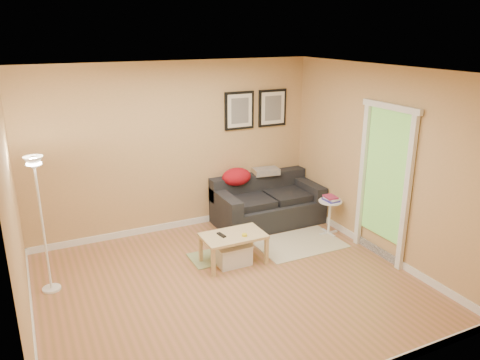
# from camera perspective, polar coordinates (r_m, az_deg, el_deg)

# --- Properties ---
(floor) EXTENTS (4.50, 4.50, 0.00)m
(floor) POSITION_cam_1_polar(r_m,az_deg,el_deg) (5.92, -1.26, -12.79)
(floor) COLOR #AD6C4A
(floor) RESTS_ON ground
(ceiling) EXTENTS (4.50, 4.50, 0.00)m
(ceiling) POSITION_cam_1_polar(r_m,az_deg,el_deg) (5.10, -1.46, 13.18)
(ceiling) COLOR white
(ceiling) RESTS_ON wall_back
(wall_back) EXTENTS (4.50, 0.00, 4.50)m
(wall_back) POSITION_cam_1_polar(r_m,az_deg,el_deg) (7.17, -8.00, 3.88)
(wall_back) COLOR tan
(wall_back) RESTS_ON ground
(wall_front) EXTENTS (4.50, 0.00, 4.50)m
(wall_front) POSITION_cam_1_polar(r_m,az_deg,el_deg) (3.78, 11.47, -9.62)
(wall_front) COLOR tan
(wall_front) RESTS_ON ground
(wall_left) EXTENTS (0.00, 4.00, 4.00)m
(wall_left) POSITION_cam_1_polar(r_m,az_deg,el_deg) (4.95, -25.89, -4.36)
(wall_left) COLOR tan
(wall_left) RESTS_ON ground
(wall_right) EXTENTS (0.00, 4.00, 4.00)m
(wall_right) POSITION_cam_1_polar(r_m,az_deg,el_deg) (6.58, 16.80, 1.99)
(wall_right) COLOR tan
(wall_right) RESTS_ON ground
(baseboard_back) EXTENTS (4.50, 0.02, 0.10)m
(baseboard_back) POSITION_cam_1_polar(r_m,az_deg,el_deg) (7.56, -7.56, -5.37)
(baseboard_back) COLOR white
(baseboard_back) RESTS_ON ground
(baseboard_left) EXTENTS (0.02, 4.00, 0.10)m
(baseboard_left) POSITION_cam_1_polar(r_m,az_deg,el_deg) (5.51, -23.95, -16.48)
(baseboard_left) COLOR white
(baseboard_left) RESTS_ON ground
(baseboard_right) EXTENTS (0.02, 4.00, 0.10)m
(baseboard_right) POSITION_cam_1_polar(r_m,az_deg,el_deg) (7.01, 15.81, -7.88)
(baseboard_right) COLOR white
(baseboard_right) RESTS_ON ground
(sofa) EXTENTS (1.70, 0.90, 0.75)m
(sofa) POSITION_cam_1_polar(r_m,az_deg,el_deg) (7.55, 3.44, -2.58)
(sofa) COLOR black
(sofa) RESTS_ON ground
(red_throw) EXTENTS (0.48, 0.36, 0.28)m
(red_throw) POSITION_cam_1_polar(r_m,az_deg,el_deg) (7.46, -0.43, 0.40)
(red_throw) COLOR red
(red_throw) RESTS_ON sofa
(plaid_throw) EXTENTS (0.45, 0.32, 0.10)m
(plaid_throw) POSITION_cam_1_polar(r_m,az_deg,el_deg) (7.73, 3.19, 1.07)
(plaid_throw) COLOR tan
(plaid_throw) RESTS_ON sofa
(framed_print_left) EXTENTS (0.50, 0.04, 0.60)m
(framed_print_left) POSITION_cam_1_polar(r_m,az_deg,el_deg) (7.43, -0.08, 8.50)
(framed_print_left) COLOR black
(framed_print_left) RESTS_ON wall_back
(framed_print_right) EXTENTS (0.50, 0.04, 0.60)m
(framed_print_right) POSITION_cam_1_polar(r_m,az_deg,el_deg) (7.71, 3.99, 8.80)
(framed_print_right) COLOR black
(framed_print_right) RESTS_ON wall_back
(area_rug) EXTENTS (1.25, 0.85, 0.01)m
(area_rug) POSITION_cam_1_polar(r_m,az_deg,el_deg) (7.00, 7.25, -7.71)
(area_rug) COLOR beige
(area_rug) RESTS_ON ground
(green_runner) EXTENTS (0.70, 0.50, 0.01)m
(green_runner) POSITION_cam_1_polar(r_m,az_deg,el_deg) (6.58, -2.99, -9.35)
(green_runner) COLOR #668C4C
(green_runner) RESTS_ON ground
(coffee_table) EXTENTS (0.96, 0.76, 0.42)m
(coffee_table) POSITION_cam_1_polar(r_m,az_deg,el_deg) (6.34, -0.82, -8.42)
(coffee_table) COLOR tan
(coffee_table) RESTS_ON ground
(remote_control) EXTENTS (0.08, 0.17, 0.02)m
(remote_control) POSITION_cam_1_polar(r_m,az_deg,el_deg) (6.21, -2.29, -6.74)
(remote_control) COLOR black
(remote_control) RESTS_ON coffee_table
(tape_roll) EXTENTS (0.07, 0.07, 0.03)m
(tape_roll) POSITION_cam_1_polar(r_m,az_deg,el_deg) (6.20, 0.56, -6.75)
(tape_roll) COLOR yellow
(tape_roll) RESTS_ON coffee_table
(storage_bin) EXTENTS (0.46, 0.34, 0.28)m
(storage_bin) POSITION_cam_1_polar(r_m,az_deg,el_deg) (6.34, -0.87, -9.07)
(storage_bin) COLOR white
(storage_bin) RESTS_ON ground
(side_table) EXTENTS (0.36, 0.36, 0.55)m
(side_table) POSITION_cam_1_polar(r_m,az_deg,el_deg) (7.30, 10.89, -4.51)
(side_table) COLOR white
(side_table) RESTS_ON ground
(book_stack) EXTENTS (0.22, 0.27, 0.08)m
(book_stack) POSITION_cam_1_polar(r_m,az_deg,el_deg) (7.19, 11.08, -2.21)
(book_stack) COLOR #3A349C
(book_stack) RESTS_ON side_table
(floor_lamp) EXTENTS (0.22, 0.22, 1.69)m
(floor_lamp) POSITION_cam_1_polar(r_m,az_deg,el_deg) (5.93, -22.96, -5.60)
(floor_lamp) COLOR white
(floor_lamp) RESTS_ON ground
(doorway) EXTENTS (0.12, 1.01, 2.13)m
(doorway) POSITION_cam_1_polar(r_m,az_deg,el_deg) (6.52, 17.13, -0.71)
(doorway) COLOR white
(doorway) RESTS_ON ground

